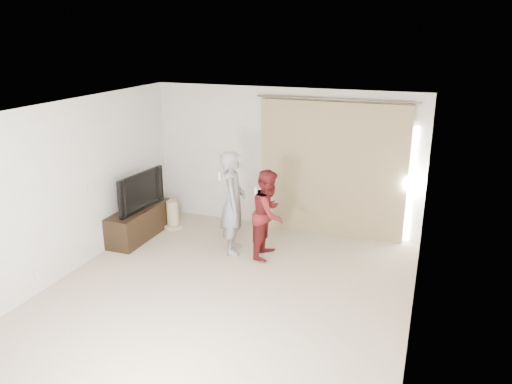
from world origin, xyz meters
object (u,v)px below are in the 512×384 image
tv (136,190)px  person_man (233,203)px  tv_console (139,223)px  person_woman (269,214)px

tv → person_man: size_ratio=0.67×
tv_console → person_man: person_man is taller
tv_console → person_woman: person_woman is taller
tv_console → person_man: bearing=0.8°
person_man → tv: bearing=-179.2°
person_woman → person_man: bearing=-175.7°
tv_console → person_woman: (2.42, 0.07, 0.46)m
tv → person_man: 1.82m
tv → person_woman: 2.43m
tv_console → person_woman: size_ratio=0.97×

